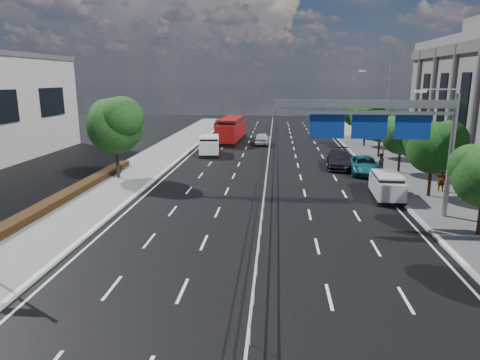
{
  "coord_description": "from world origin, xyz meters",
  "views": [
    {
      "loc": [
        0.69,
        -14.82,
        8.0
      ],
      "look_at": [
        -1.29,
        8.57,
        2.4
      ],
      "focal_mm": 32.0,
      "sensor_mm": 36.0,
      "label": 1
    }
  ],
  "objects_px": {
    "near_car_dark": "(223,124)",
    "parked_car_teal": "(364,165)",
    "red_bus": "(231,129)",
    "overhead_gantry": "(384,122)",
    "near_car_silver": "(262,138)",
    "silver_minivan": "(387,186)",
    "pedestrian_b": "(380,163)",
    "pedestrian_a": "(441,181)",
    "parked_car_dark": "(339,159)",
    "white_minivan": "(209,146)"
  },
  "relations": [
    {
      "from": "red_bus",
      "to": "pedestrian_b",
      "type": "bearing_deg",
      "value": -47.32
    },
    {
      "from": "red_bus",
      "to": "silver_minivan",
      "type": "height_order",
      "value": "red_bus"
    },
    {
      "from": "near_car_silver",
      "to": "pedestrian_b",
      "type": "distance_m",
      "value": 19.23
    },
    {
      "from": "near_car_silver",
      "to": "parked_car_teal",
      "type": "relative_size",
      "value": 0.83
    },
    {
      "from": "white_minivan",
      "to": "parked_car_teal",
      "type": "relative_size",
      "value": 0.94
    },
    {
      "from": "parked_car_teal",
      "to": "pedestrian_b",
      "type": "distance_m",
      "value": 1.33
    },
    {
      "from": "red_bus",
      "to": "silver_minivan",
      "type": "xyz_separation_m",
      "value": [
        13.3,
        -25.96,
        -0.75
      ]
    },
    {
      "from": "near_car_dark",
      "to": "parked_car_dark",
      "type": "relative_size",
      "value": 0.89
    },
    {
      "from": "silver_minivan",
      "to": "parked_car_dark",
      "type": "bearing_deg",
      "value": 102.65
    },
    {
      "from": "white_minivan",
      "to": "red_bus",
      "type": "xyz_separation_m",
      "value": [
        1.34,
        9.95,
        0.61
      ]
    },
    {
      "from": "white_minivan",
      "to": "parked_car_dark",
      "type": "relative_size",
      "value": 0.89
    },
    {
      "from": "overhead_gantry",
      "to": "pedestrian_a",
      "type": "xyz_separation_m",
      "value": [
        5.73,
        5.8,
        -4.7
      ]
    },
    {
      "from": "near_car_dark",
      "to": "silver_minivan",
      "type": "xyz_separation_m",
      "value": [
        16.13,
        -39.78,
        0.06
      ]
    },
    {
      "from": "red_bus",
      "to": "near_car_dark",
      "type": "distance_m",
      "value": 14.13
    },
    {
      "from": "near_car_dark",
      "to": "parked_car_teal",
      "type": "relative_size",
      "value": 0.94
    },
    {
      "from": "white_minivan",
      "to": "parked_car_teal",
      "type": "xyz_separation_m",
      "value": [
        14.7,
        -8.04,
        -0.27
      ]
    },
    {
      "from": "near_car_silver",
      "to": "silver_minivan",
      "type": "distance_m",
      "value": 25.64
    },
    {
      "from": "pedestrian_a",
      "to": "pedestrian_b",
      "type": "height_order",
      "value": "pedestrian_b"
    },
    {
      "from": "parked_car_dark",
      "to": "pedestrian_b",
      "type": "bearing_deg",
      "value": -32.78
    },
    {
      "from": "overhead_gantry",
      "to": "near_car_silver",
      "type": "xyz_separation_m",
      "value": [
        -7.74,
        27.86,
        -4.87
      ]
    },
    {
      "from": "pedestrian_a",
      "to": "red_bus",
      "type": "bearing_deg",
      "value": -49.3
    },
    {
      "from": "red_bus",
      "to": "parked_car_dark",
      "type": "bearing_deg",
      "value": -49.9
    },
    {
      "from": "near_car_dark",
      "to": "pedestrian_b",
      "type": "relative_size",
      "value": 2.94
    },
    {
      "from": "parked_car_teal",
      "to": "parked_car_dark",
      "type": "distance_m",
      "value": 2.95
    },
    {
      "from": "red_bus",
      "to": "parked_car_teal",
      "type": "bearing_deg",
      "value": -49.74
    },
    {
      "from": "white_minivan",
      "to": "near_car_dark",
      "type": "relative_size",
      "value": 1.0
    },
    {
      "from": "near_car_silver",
      "to": "parked_car_dark",
      "type": "relative_size",
      "value": 0.79
    },
    {
      "from": "near_car_dark",
      "to": "parked_car_teal",
      "type": "bearing_deg",
      "value": 124.86
    },
    {
      "from": "near_car_silver",
      "to": "overhead_gantry",
      "type": "bearing_deg",
      "value": 108.15
    },
    {
      "from": "overhead_gantry",
      "to": "pedestrian_a",
      "type": "bearing_deg",
      "value": 45.32
    },
    {
      "from": "parked_car_dark",
      "to": "silver_minivan",
      "type": "bearing_deg",
      "value": -75.02
    },
    {
      "from": "overhead_gantry",
      "to": "near_car_silver",
      "type": "height_order",
      "value": "overhead_gantry"
    },
    {
      "from": "parked_car_teal",
      "to": "white_minivan",
      "type": "bearing_deg",
      "value": 153.23
    },
    {
      "from": "silver_minivan",
      "to": "near_car_dark",
      "type": "bearing_deg",
      "value": 115.13
    },
    {
      "from": "parked_car_dark",
      "to": "near_car_silver",
      "type": "bearing_deg",
      "value": 124.26
    },
    {
      "from": "overhead_gantry",
      "to": "near_car_dark",
      "type": "relative_size",
      "value": 2.11
    },
    {
      "from": "pedestrian_b",
      "to": "white_minivan",
      "type": "bearing_deg",
      "value": -25.44
    },
    {
      "from": "white_minivan",
      "to": "near_car_silver",
      "type": "height_order",
      "value": "white_minivan"
    },
    {
      "from": "pedestrian_a",
      "to": "parked_car_teal",
      "type": "bearing_deg",
      "value": -51.05
    },
    {
      "from": "overhead_gantry",
      "to": "red_bus",
      "type": "bearing_deg",
      "value": 111.53
    },
    {
      "from": "pedestrian_b",
      "to": "pedestrian_a",
      "type": "bearing_deg",
      "value": 117.05
    },
    {
      "from": "near_car_dark",
      "to": "overhead_gantry",
      "type": "bearing_deg",
      "value": 116.38
    },
    {
      "from": "near_car_silver",
      "to": "parked_car_dark",
      "type": "bearing_deg",
      "value": 121.5
    },
    {
      "from": "white_minivan",
      "to": "parked_car_teal",
      "type": "bearing_deg",
      "value": -35.56
    },
    {
      "from": "near_car_dark",
      "to": "parked_car_teal",
      "type": "distance_m",
      "value": 35.69
    },
    {
      "from": "parked_car_teal",
      "to": "pedestrian_a",
      "type": "bearing_deg",
      "value": -53.81
    },
    {
      "from": "near_car_silver",
      "to": "near_car_dark",
      "type": "xyz_separation_m",
      "value": [
        -6.89,
        15.87,
        0.06
      ]
    },
    {
      "from": "silver_minivan",
      "to": "pedestrian_b",
      "type": "relative_size",
      "value": 2.59
    },
    {
      "from": "near_car_silver",
      "to": "parked_car_dark",
      "type": "height_order",
      "value": "parked_car_dark"
    },
    {
      "from": "red_bus",
      "to": "pedestrian_b",
      "type": "distance_m",
      "value": 23.29
    }
  ]
}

